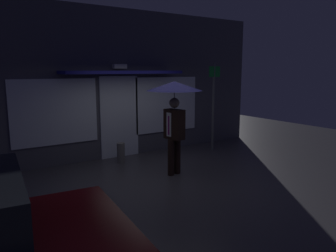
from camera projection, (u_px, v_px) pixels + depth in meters
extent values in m
plane|color=#423F44|center=(163.00, 177.00, 7.29)|extent=(18.00, 18.00, 0.00)
cube|color=#4C4C56|center=(116.00, 84.00, 8.88)|extent=(9.25, 0.30, 3.95)
cube|color=white|center=(120.00, 117.00, 8.89)|extent=(1.10, 0.04, 2.20)
cube|color=white|center=(55.00, 112.00, 7.92)|extent=(2.07, 0.04, 1.60)
cube|color=white|center=(167.00, 104.00, 9.69)|extent=(2.07, 0.04, 1.60)
cube|color=white|center=(120.00, 66.00, 8.60)|extent=(0.36, 0.16, 0.12)
cube|color=navy|center=(124.00, 72.00, 8.42)|extent=(3.20, 0.70, 0.08)
cylinder|color=black|center=(177.00, 156.00, 7.52)|extent=(0.15, 0.15, 0.83)
cylinder|color=black|center=(171.00, 157.00, 7.38)|extent=(0.15, 0.15, 0.83)
cube|color=black|center=(174.00, 124.00, 7.32)|extent=(0.31, 0.49, 0.67)
cube|color=silver|center=(169.00, 125.00, 7.27)|extent=(0.04, 0.14, 0.53)
cube|color=#721966|center=(169.00, 126.00, 7.28)|extent=(0.03, 0.05, 0.43)
sphere|color=#9D896C|center=(174.00, 103.00, 7.24)|extent=(0.23, 0.23, 0.23)
cylinder|color=slate|center=(174.00, 102.00, 7.24)|extent=(0.02, 0.02, 0.92)
cone|color=#14144C|center=(174.00, 86.00, 7.18)|extent=(1.23, 1.23, 0.21)
cylinder|color=black|center=(46.00, 247.00, 3.82)|extent=(0.66, 0.28, 0.64)
cylinder|color=#595B60|center=(213.00, 107.00, 9.59)|extent=(0.07, 0.07, 2.56)
cube|color=#198C33|center=(215.00, 72.00, 9.40)|extent=(0.40, 0.02, 0.30)
cylinder|color=slate|center=(121.00, 153.00, 8.41)|extent=(0.20, 0.20, 0.52)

